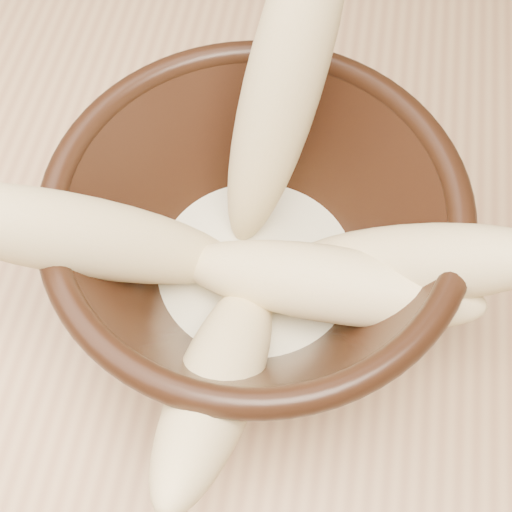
# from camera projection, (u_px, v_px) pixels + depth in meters

# --- Properties ---
(table) EXTENTS (1.20, 0.80, 0.75)m
(table) POSITION_uv_depth(u_px,v_px,m) (499.00, 294.00, 0.57)
(table) COLOR tan
(table) RESTS_ON ground
(bowl) EXTENTS (0.23, 0.23, 0.13)m
(bowl) POSITION_uv_depth(u_px,v_px,m) (256.00, 247.00, 0.42)
(bowl) COLOR black
(bowl) RESTS_ON table
(milk_puddle) EXTENTS (0.13, 0.13, 0.02)m
(milk_puddle) POSITION_uv_depth(u_px,v_px,m) (256.00, 272.00, 0.44)
(milk_puddle) COLOR beige
(milk_puddle) RESTS_ON bowl
(banana_upright) EXTENTS (0.09, 0.14, 0.21)m
(banana_upright) POSITION_uv_depth(u_px,v_px,m) (282.00, 87.00, 0.38)
(banana_upright) COLOR #D7C07F
(banana_upright) RESTS_ON bowl
(banana_left) EXTENTS (0.18, 0.11, 0.16)m
(banana_left) POSITION_uv_depth(u_px,v_px,m) (90.00, 238.00, 0.37)
(banana_left) COLOR #D7C07F
(banana_left) RESTS_ON bowl
(banana_right) EXTENTS (0.17, 0.07, 0.13)m
(banana_right) POSITION_uv_depth(u_px,v_px,m) (405.00, 263.00, 0.39)
(banana_right) COLOR #D7C07F
(banana_right) RESTS_ON bowl
(banana_across) EXTENTS (0.18, 0.06, 0.07)m
(banana_across) POSITION_uv_depth(u_px,v_px,m) (324.00, 283.00, 0.39)
(banana_across) COLOR #D7C07F
(banana_across) RESTS_ON bowl
(banana_front) EXTENTS (0.06, 0.17, 0.11)m
(banana_front) POSITION_uv_depth(u_px,v_px,m) (219.00, 379.00, 0.36)
(banana_front) COLOR #D7C07F
(banana_front) RESTS_ON bowl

